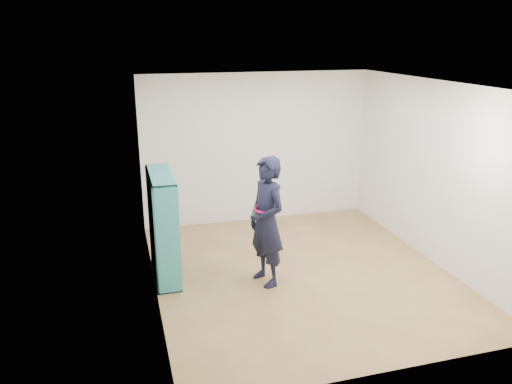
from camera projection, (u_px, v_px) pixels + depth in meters
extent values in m
plane|color=olive|center=(301.00, 273.00, 7.00)|extent=(4.50, 4.50, 0.00)
plane|color=white|center=(307.00, 84.00, 6.21)|extent=(4.50, 4.50, 0.00)
cube|color=white|center=(150.00, 197.00, 6.08)|extent=(0.02, 4.50, 2.60)
cube|color=white|center=(435.00, 173.00, 7.12)|extent=(0.02, 4.50, 2.60)
cube|color=white|center=(257.00, 148.00, 8.67)|extent=(4.00, 0.02, 2.60)
cube|color=white|center=(393.00, 253.00, 4.54)|extent=(4.00, 0.02, 2.60)
cube|color=teal|center=(168.00, 241.00, 6.22)|extent=(0.32, 0.02, 1.46)
cube|color=teal|center=(160.00, 213.00, 7.20)|extent=(0.32, 0.02, 1.46)
cube|color=teal|center=(166.00, 274.00, 6.93)|extent=(0.32, 1.09, 0.02)
cube|color=teal|center=(160.00, 175.00, 6.50)|extent=(0.32, 1.09, 0.02)
cube|color=teal|center=(152.00, 227.00, 6.67)|extent=(0.02, 1.09, 1.46)
cube|color=teal|center=(165.00, 231.00, 6.55)|extent=(0.30, 0.02, 1.41)
cube|color=teal|center=(162.00, 222.00, 6.87)|extent=(0.30, 0.02, 1.41)
cube|color=teal|center=(165.00, 250.00, 6.82)|extent=(0.30, 1.05, 0.02)
cube|color=teal|center=(163.00, 226.00, 6.71)|extent=(0.30, 1.05, 0.02)
cube|color=teal|center=(162.00, 201.00, 6.61)|extent=(0.30, 1.05, 0.02)
cube|color=beige|center=(170.00, 282.00, 6.59)|extent=(0.20, 0.13, 0.08)
cube|color=black|center=(170.00, 254.00, 6.42)|extent=(0.16, 0.15, 0.21)
cube|color=maroon|center=(168.00, 229.00, 6.32)|extent=(0.16, 0.15, 0.21)
cube|color=silver|center=(166.00, 206.00, 6.27)|extent=(0.20, 0.13, 0.08)
cube|color=navy|center=(168.00, 267.00, 6.85)|extent=(0.16, 0.15, 0.22)
cube|color=brown|center=(167.00, 243.00, 6.74)|extent=(0.16, 0.15, 0.23)
cube|color=#BFB28C|center=(164.00, 223.00, 6.70)|extent=(0.20, 0.13, 0.08)
cube|color=#26594C|center=(164.00, 194.00, 6.53)|extent=(0.16, 0.15, 0.20)
cube|color=beige|center=(165.00, 258.00, 7.17)|extent=(0.16, 0.15, 0.19)
cube|color=black|center=(163.00, 238.00, 7.13)|extent=(0.20, 0.13, 0.05)
cube|color=maroon|center=(163.00, 211.00, 6.96)|extent=(0.16, 0.15, 0.20)
cube|color=silver|center=(161.00, 186.00, 6.85)|extent=(0.16, 0.15, 0.23)
imported|color=black|center=(267.00, 222.00, 6.48)|extent=(0.58, 0.72, 1.74)
torus|color=#A60C55|center=(267.00, 209.00, 6.43)|extent=(0.44, 0.44, 0.04)
cube|color=silver|center=(254.00, 213.00, 6.46)|extent=(0.04, 0.11, 0.15)
cube|color=black|center=(254.00, 213.00, 6.46)|extent=(0.04, 0.11, 0.14)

